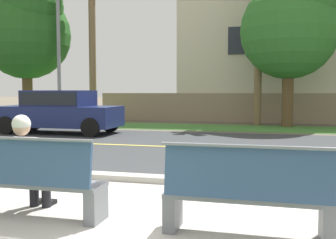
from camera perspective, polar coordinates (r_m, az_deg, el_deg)
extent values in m
plane|color=#665B4C|center=(12.21, 7.30, -3.12)|extent=(140.00, 140.00, 0.00)
cube|color=#B7B2A8|center=(4.91, -4.15, -14.10)|extent=(44.00, 3.60, 0.01)
cube|color=#ADA89E|center=(6.71, 1.22, -8.66)|extent=(44.00, 0.30, 0.11)
cube|color=#383A3D|center=(10.74, 6.30, -4.10)|extent=(52.00, 8.00, 0.01)
cube|color=#E0CC4C|center=(10.74, 6.30, -4.07)|extent=(48.00, 0.14, 0.01)
cube|color=#478438|center=(16.57, 9.20, -1.19)|extent=(48.00, 2.80, 0.02)
cube|color=slate|center=(4.84, -10.18, -11.72)|extent=(0.14, 0.40, 0.45)
cube|color=slate|center=(5.17, -18.44, -8.56)|extent=(1.75, 0.44, 0.05)
cube|color=navy|center=(4.96, -19.74, -5.78)|extent=(1.68, 0.12, 0.52)
cylinder|color=slate|center=(4.91, -19.89, -2.57)|extent=(1.75, 0.04, 0.04)
cube|color=slate|center=(4.55, 0.70, -12.70)|extent=(0.14, 0.40, 0.45)
cube|color=slate|center=(4.47, 21.78, -13.32)|extent=(0.14, 0.40, 0.45)
cube|color=slate|center=(4.38, 11.17, -10.73)|extent=(1.75, 0.44, 0.05)
cube|color=navy|center=(4.13, 11.07, -7.59)|extent=(1.68, 0.12, 0.52)
cylinder|color=slate|center=(4.07, 11.12, -3.76)|extent=(1.75, 0.04, 0.04)
cylinder|color=black|center=(5.45, -19.68, -7.02)|extent=(0.15, 0.42, 0.15)
cylinder|color=black|center=(5.35, -18.07, -7.19)|extent=(0.15, 0.42, 0.15)
cylinder|color=black|center=(5.67, -18.51, -9.62)|extent=(0.12, 0.12, 0.43)
cube|color=black|center=(5.78, -18.03, -11.19)|extent=(0.09, 0.24, 0.07)
cylinder|color=black|center=(5.57, -16.94, -9.82)|extent=(0.12, 0.12, 0.43)
cube|color=black|center=(5.68, -16.47, -11.41)|extent=(0.09, 0.24, 0.07)
cube|color=silver|center=(5.21, -20.08, -5.31)|extent=(0.34, 0.20, 0.52)
cylinder|color=silver|center=(5.35, -21.87, -4.90)|extent=(0.09, 0.09, 0.46)
cylinder|color=silver|center=(5.11, -17.96, -5.22)|extent=(0.09, 0.09, 0.46)
sphere|color=tan|center=(5.17, -20.13, -1.02)|extent=(0.21, 0.21, 0.21)
sphere|color=beige|center=(5.17, -20.14, -0.58)|extent=(0.22, 0.22, 0.22)
cube|color=navy|center=(14.89, -15.16, 0.48)|extent=(4.30, 1.76, 0.72)
cube|color=navy|center=(14.86, -15.21, 2.86)|extent=(2.24, 1.58, 0.60)
cube|color=black|center=(14.86, -15.21, 2.94)|extent=(2.15, 1.62, 0.43)
cylinder|color=black|center=(13.43, -10.96, -1.13)|extent=(0.64, 0.18, 0.64)
cylinder|color=black|center=(14.96, -8.21, -0.56)|extent=(0.64, 0.18, 0.64)
cylinder|color=black|center=(15.08, -22.02, -0.78)|extent=(0.64, 0.18, 0.64)
cylinder|color=black|center=(16.46, -18.55, -0.30)|extent=(0.64, 0.18, 0.64)
cylinder|color=gray|center=(18.57, -15.32, 11.06)|extent=(0.16, 0.16, 7.63)
cylinder|color=brown|center=(20.27, -19.34, 3.25)|extent=(0.47, 0.47, 2.59)
sphere|color=#23561E|center=(20.43, -19.54, 11.28)|extent=(4.15, 4.15, 4.15)
sphere|color=#23561E|center=(20.09, -18.87, 15.02)|extent=(2.91, 2.91, 2.91)
cylinder|color=brown|center=(17.55, 16.64, 3.07)|extent=(0.47, 0.47, 2.51)
sphere|color=#2D6B28|center=(17.72, 16.83, 12.03)|extent=(4.02, 4.02, 4.02)
cylinder|color=brown|center=(18.22, 12.75, 10.76)|extent=(0.32, 0.32, 7.33)
cylinder|color=brown|center=(19.22, -10.70, 10.03)|extent=(0.32, 0.32, 7.05)
cube|color=gray|center=(19.65, 8.56, 1.67)|extent=(13.00, 0.36, 1.40)
cube|color=beige|center=(22.84, 17.18, 9.04)|extent=(11.23, 6.40, 7.10)
cube|color=#232833|center=(19.70, 10.16, 11.01)|extent=(1.10, 0.06, 1.30)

